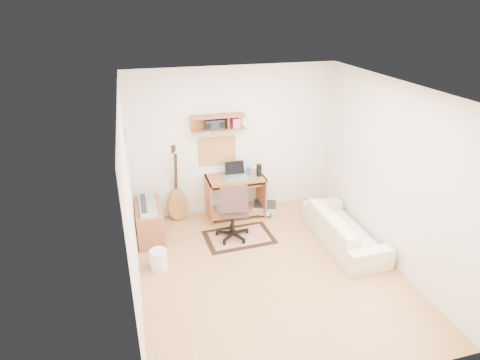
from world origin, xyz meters
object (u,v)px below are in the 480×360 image
object	(u,v)px
desk	(235,196)
printer	(265,207)
task_chair	(232,209)
sofa	(345,224)
cabinet	(149,222)

from	to	relation	value
desk	printer	size ratio (longest dim) A/B	2.39
task_chair	sofa	size ratio (longest dim) A/B	0.59
cabinet	sofa	bearing A→B (deg)	-18.75
printer	cabinet	bearing A→B (deg)	-149.67
desk	sofa	xyz separation A→B (m)	(1.43, -1.32, -0.03)
task_chair	cabinet	world-z (taller)	task_chair
printer	sofa	size ratio (longest dim) A/B	0.24
printer	sofa	distance (m)	1.60
task_chair	sofa	bearing A→B (deg)	-11.92
task_chair	printer	world-z (taller)	task_chair
desk	sofa	distance (m)	1.95
task_chair	cabinet	xyz separation A→B (m)	(-1.30, 0.39, -0.24)
desk	cabinet	world-z (taller)	desk
desk	sofa	bearing A→B (deg)	-42.79
desk	printer	bearing A→B (deg)	-1.42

